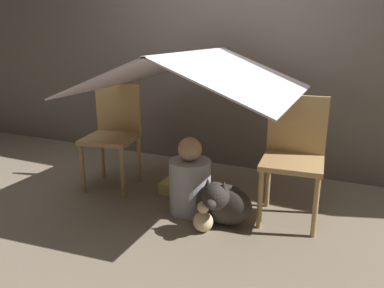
% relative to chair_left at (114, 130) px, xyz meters
% --- Properties ---
extents(ground_plane, '(8.80, 8.80, 0.00)m').
position_rel_chair_left_xyz_m(ground_plane, '(0.79, -0.23, -0.51)').
color(ground_plane, gray).
extents(wall_back, '(7.00, 0.05, 2.50)m').
position_rel_chair_left_xyz_m(wall_back, '(0.79, 0.92, 0.74)').
color(wall_back, '#6B6056').
rests_on(wall_back, ground_plane).
extents(chair_left, '(0.49, 0.49, 0.90)m').
position_rel_chair_left_xyz_m(chair_left, '(0.00, 0.00, 0.00)').
color(chair_left, tan).
rests_on(chair_left, ground_plane).
extents(chair_right, '(0.46, 0.46, 0.90)m').
position_rel_chair_left_xyz_m(chair_right, '(1.57, 0.00, 0.00)').
color(chair_right, tan).
rests_on(chair_right, ground_plane).
extents(sheet_canopy, '(1.56, 1.39, 0.31)m').
position_rel_chair_left_xyz_m(sheet_canopy, '(0.79, -0.08, 0.55)').
color(sheet_canopy, silver).
extents(person_front, '(0.32, 0.32, 0.60)m').
position_rel_chair_left_xyz_m(person_front, '(0.85, -0.24, -0.26)').
color(person_front, '#B2B2B7').
rests_on(person_front, ground_plane).
extents(dog, '(0.43, 0.39, 0.41)m').
position_rel_chair_left_xyz_m(dog, '(1.15, -0.36, -0.32)').
color(dog, '#332D28').
rests_on(dog, ground_plane).
extents(floor_cushion, '(0.34, 0.27, 0.10)m').
position_rel_chair_left_xyz_m(floor_cushion, '(0.64, 0.07, -0.46)').
color(floor_cushion, '#E5CC66').
rests_on(floor_cushion, ground_plane).
extents(plush_toy, '(0.14, 0.14, 0.22)m').
position_rel_chair_left_xyz_m(plush_toy, '(1.05, -0.48, -0.42)').
color(plush_toy, beige).
rests_on(plush_toy, ground_plane).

